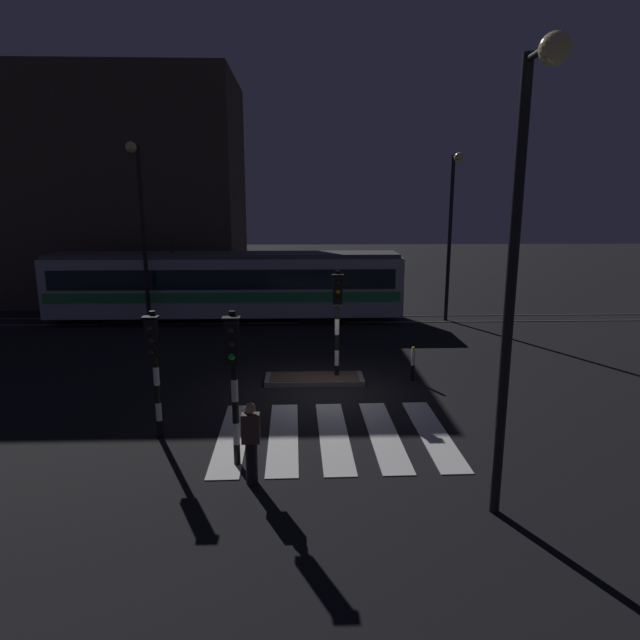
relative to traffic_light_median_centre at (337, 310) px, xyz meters
The scene contains 15 objects.
ground_plane 2.58m from the traffic_light_median_centre, 107.45° to the right, with size 120.00×120.00×0.00m, color black.
rail_near 8.82m from the traffic_light_median_centre, 92.32° to the left, with size 80.00×0.12×0.03m, color #59595E.
rail_far 10.21m from the traffic_light_median_centre, 91.99° to the left, with size 80.00×0.12×0.03m, color #59595E.
crosswalk_zebra 4.69m from the traffic_light_median_centre, 94.84° to the right, with size 5.62×4.18×0.02m.
traffic_island 2.33m from the traffic_light_median_centre, behind, with size 3.10×1.10×0.18m.
traffic_light_median_centre is the anchor object (origin of this frame).
traffic_light_kerb_mid_left 6.11m from the traffic_light_median_centre, 114.22° to the right, with size 0.36×0.42×3.37m.
traffic_light_corner_near_left 6.13m from the traffic_light_median_centre, 137.54° to the right, with size 0.36×0.42×3.10m.
street_lamp_trackside_left 10.91m from the traffic_light_median_centre, 137.93° to the left, with size 0.44×1.21×7.93m.
street_lamp_trackside_right 10.79m from the traffic_light_median_centre, 56.11° to the left, with size 0.44×1.21×7.71m.
street_lamp_near_kerb 8.44m from the traffic_light_median_centre, 72.74° to the right, with size 0.44×1.21×7.79m.
tram 10.35m from the traffic_light_median_centre, 116.77° to the left, with size 16.68×2.58×4.15m.
pedestrian_waiting_at_kerb 6.78m from the traffic_light_median_centre, 108.64° to the right, with size 0.36×0.24×1.71m.
bollard_island_edge 2.98m from the traffic_light_median_centre, ahead, with size 0.12×0.12×1.11m.
building_backdrop 21.16m from the traffic_light_median_centre, 129.55° to the left, with size 17.03×8.00×12.41m, color #42382D.
Camera 1 is at (-0.75, -15.06, 5.48)m, focal length 30.12 mm.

